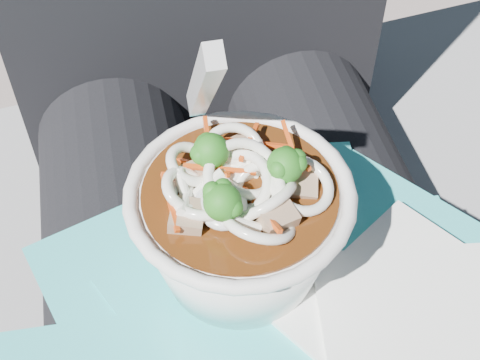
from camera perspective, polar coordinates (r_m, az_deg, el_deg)
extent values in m
cube|color=gray|center=(0.87, -1.11, -13.51)|extent=(1.06, 0.62, 0.48)
cylinder|color=black|center=(0.52, -8.37, -13.82)|extent=(0.14, 0.48, 0.14)
cylinder|color=black|center=(0.55, 11.30, -10.02)|extent=(0.14, 0.48, 0.14)
cube|color=#2EBFC3|center=(0.47, 13.34, -8.90)|extent=(0.12, 0.14, 0.00)
cube|color=#2EBFC3|center=(0.48, 12.45, -6.87)|extent=(0.21, 0.21, 0.00)
cube|color=#2EBFC3|center=(0.49, 3.48, -3.66)|extent=(0.15, 0.17, 0.00)
cube|color=#2EBFC3|center=(0.43, -3.43, -14.13)|extent=(0.17, 0.18, 0.00)
cube|color=#2EBFC3|center=(0.45, -3.97, -8.56)|extent=(0.23, 0.22, 0.00)
cube|color=#2EBFC3|center=(0.45, -1.09, -10.03)|extent=(0.17, 0.18, 0.00)
cube|color=white|center=(0.44, 15.32, -11.46)|extent=(0.19, 0.19, 0.00)
cube|color=white|center=(0.44, 15.24, -12.24)|extent=(0.14, 0.14, 0.00)
torus|color=white|center=(0.39, 0.00, -1.15)|extent=(0.14, 0.14, 0.01)
cylinder|color=#411E09|center=(0.40, 0.00, -1.42)|extent=(0.12, 0.12, 0.01)
torus|color=white|center=(0.39, 1.52, -0.80)|extent=(0.03, 0.04, 0.03)
torus|color=white|center=(0.40, -0.58, 2.32)|extent=(0.05, 0.05, 0.03)
torus|color=white|center=(0.39, 5.25, -0.46)|extent=(0.06, 0.06, 0.02)
torus|color=white|center=(0.39, -0.25, -0.48)|extent=(0.04, 0.05, 0.04)
torus|color=white|center=(0.40, -4.19, 1.37)|extent=(0.04, 0.04, 0.02)
torus|color=white|center=(0.38, 1.52, -3.56)|extent=(0.06, 0.06, 0.03)
torus|color=white|center=(0.39, 1.47, -1.15)|extent=(0.05, 0.05, 0.03)
torus|color=white|center=(0.39, -2.99, -1.29)|extent=(0.06, 0.06, 0.02)
torus|color=white|center=(0.39, 0.44, 0.14)|extent=(0.04, 0.04, 0.02)
torus|color=white|center=(0.38, -4.61, -0.87)|extent=(0.04, 0.04, 0.03)
torus|color=white|center=(0.39, 0.18, 0.34)|extent=(0.05, 0.04, 0.03)
torus|color=white|center=(0.39, 1.86, -1.74)|extent=(0.06, 0.04, 0.05)
cylinder|color=white|center=(0.37, -0.09, -3.61)|extent=(0.03, 0.01, 0.02)
cylinder|color=white|center=(0.39, -4.77, -1.07)|extent=(0.01, 0.03, 0.02)
cylinder|color=white|center=(0.39, -2.98, -0.54)|extent=(0.03, 0.01, 0.02)
cylinder|color=white|center=(0.40, 2.68, 1.61)|extent=(0.02, 0.03, 0.02)
cylinder|color=white|center=(0.38, -4.65, -1.67)|extent=(0.01, 0.03, 0.01)
cylinder|color=white|center=(0.40, 0.02, 1.34)|extent=(0.03, 0.02, 0.02)
cylinder|color=white|center=(0.40, -0.08, 1.17)|extent=(0.03, 0.01, 0.02)
cylinder|color=#89AE54|center=(0.39, 3.79, 0.10)|extent=(0.01, 0.01, 0.01)
sphere|color=#165D15|center=(0.38, 3.88, 1.28)|extent=(0.02, 0.02, 0.02)
sphere|color=#165D15|center=(0.38, 4.88, 1.89)|extent=(0.01, 0.01, 0.01)
sphere|color=#165D15|center=(0.38, 4.98, 1.42)|extent=(0.01, 0.01, 0.01)
sphere|color=#165D15|center=(0.39, 3.97, 2.17)|extent=(0.01, 0.01, 0.01)
sphere|color=#165D15|center=(0.38, 3.32, 0.92)|extent=(0.01, 0.01, 0.01)
cylinder|color=#89AE54|center=(0.40, -2.43, 1.31)|extent=(0.01, 0.01, 0.01)
sphere|color=#165D15|center=(0.39, -2.49, 2.49)|extent=(0.02, 0.02, 0.02)
sphere|color=#165D15|center=(0.40, -2.80, 3.33)|extent=(0.01, 0.01, 0.01)
sphere|color=#165D15|center=(0.39, -3.38, 2.10)|extent=(0.01, 0.01, 0.01)
sphere|color=#165D15|center=(0.39, -3.51, 2.30)|extent=(0.01, 0.01, 0.01)
sphere|color=#165D15|center=(0.40, -3.02, 3.20)|extent=(0.01, 0.01, 0.01)
cylinder|color=#89AE54|center=(0.38, -1.46, -3.07)|extent=(0.01, 0.01, 0.01)
sphere|color=#165D15|center=(0.37, -1.50, -1.91)|extent=(0.02, 0.02, 0.02)
sphere|color=#165D15|center=(0.36, -0.56, -2.38)|extent=(0.01, 0.01, 0.01)
sphere|color=#165D15|center=(0.37, -1.46, -0.65)|extent=(0.01, 0.01, 0.01)
sphere|color=#165D15|center=(0.37, -2.38, -1.36)|extent=(0.01, 0.01, 0.01)
sphere|color=#165D15|center=(0.37, -2.39, -0.92)|extent=(0.01, 0.01, 0.01)
cube|color=#D84712|center=(0.40, -3.42, 1.15)|extent=(0.03, 0.04, 0.02)
cube|color=#D84712|center=(0.40, 4.43, 2.79)|extent=(0.00, 0.04, 0.01)
cube|color=#D84712|center=(0.38, -5.98, -1.84)|extent=(0.01, 0.04, 0.01)
cube|color=#D84712|center=(0.39, -3.30, -1.13)|extent=(0.04, 0.01, 0.00)
cube|color=#D84712|center=(0.40, 0.80, 3.30)|extent=(0.02, 0.03, 0.01)
cube|color=#D84712|center=(0.41, 1.11, 3.16)|extent=(0.05, 0.02, 0.00)
cube|color=#D84712|center=(0.39, -1.75, 0.93)|extent=(0.04, 0.01, 0.01)
cube|color=#D84712|center=(0.40, 4.59, 1.88)|extent=(0.01, 0.03, 0.01)
cube|color=#D84712|center=(0.41, -2.74, 3.15)|extent=(0.01, 0.04, 0.01)
cube|color=#D84712|center=(0.38, 1.83, -2.50)|extent=(0.01, 0.05, 0.02)
cube|color=#906B51|center=(0.40, 5.19, -0.47)|extent=(0.02, 0.03, 0.02)
cube|color=#906B51|center=(0.41, 0.28, 2.76)|extent=(0.02, 0.02, 0.02)
cube|color=#906B51|center=(0.40, -4.21, 0.20)|extent=(0.03, 0.02, 0.02)
cube|color=#906B51|center=(0.38, -4.54, -3.20)|extent=(0.03, 0.03, 0.01)
cube|color=#906B51|center=(0.37, 3.25, -3.33)|extent=(0.02, 0.02, 0.02)
ellipsoid|color=silver|center=(0.38, -1.61, -2.02)|extent=(0.03, 0.04, 0.01)
cube|color=silver|center=(0.38, -3.14, 8.13)|extent=(0.01, 0.09, 0.11)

